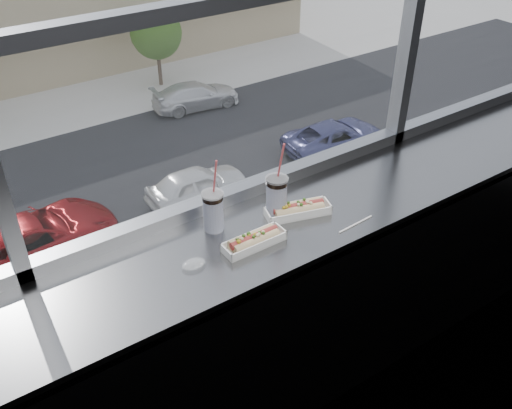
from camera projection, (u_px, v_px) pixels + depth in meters
wall_back_lower at (242, 283)px, 2.98m from camera, size 6.00×0.00×6.00m
counter at (275, 231)px, 2.50m from camera, size 6.00×0.55×0.06m
counter_fascia at (305, 348)px, 2.62m from camera, size 6.00×0.04×1.04m
hotdog_tray_left at (254, 240)px, 2.35m from camera, size 0.28×0.09×0.07m
hotdog_tray_right at (298, 209)px, 2.53m from camera, size 0.31×0.18×0.07m
soda_cup_left at (213, 209)px, 2.41m from camera, size 0.10×0.10×0.35m
soda_cup_right at (277, 195)px, 2.49m from camera, size 0.10×0.10×0.37m
loose_straw at (356, 224)px, 2.49m from camera, size 0.20×0.02×0.01m
wrapper at (193, 264)px, 2.25m from camera, size 0.10×0.07×0.02m
car_near_c at (32, 232)px, 20.35m from camera, size 3.69×7.11×2.27m
car_far_c at (196, 91)px, 31.03m from camera, size 2.95×5.82×1.86m
car_near_e at (335, 132)px, 27.01m from camera, size 2.84×5.92×1.92m
car_near_d at (197, 179)px, 23.53m from camera, size 2.47×5.90×1.97m
tree_right at (156, 33)px, 32.45m from camera, size 2.96×2.96×4.62m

